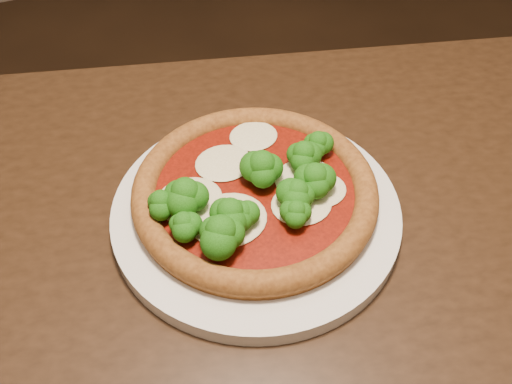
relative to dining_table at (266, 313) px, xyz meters
name	(u,v)px	position (x,y,z in m)	size (l,w,h in m)	color
dining_table	(266,313)	(0.00, 0.00, 0.00)	(1.33, 1.02, 0.75)	black
plate	(256,212)	(0.01, 0.06, 0.12)	(0.31, 0.31, 0.02)	silver
pizza	(254,192)	(0.01, 0.06, 0.14)	(0.26, 0.26, 0.06)	brown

